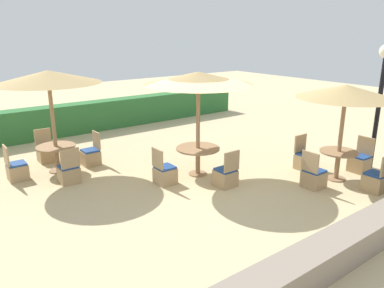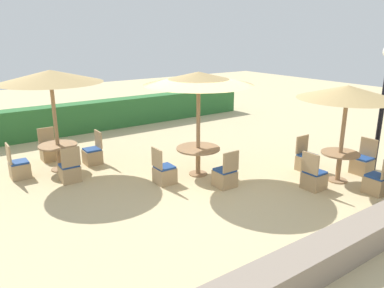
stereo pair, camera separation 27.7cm
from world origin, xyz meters
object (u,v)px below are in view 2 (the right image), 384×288
(round_table_center, at_px, (198,153))
(patio_chair_front_right_west, at_px, (314,179))
(patio_chair_front_right_north, at_px, (307,161))
(patio_chair_center_south, at_px, (225,176))
(patio_chair_back_left_south, at_px, (70,171))
(patio_chair_back_left_east, at_px, (93,155))
(patio_chair_back_left_north, at_px, (49,151))
(patio_chair_front_right_south, at_px, (377,183))
(patio_chair_center_west, at_px, (164,173))
(patio_chair_back_left_west, at_px, (19,168))
(parasol_center, at_px, (199,79))
(patio_chair_front_right_east, at_px, (362,164))
(parasol_front_right, at_px, (348,93))
(parasol_back_left, at_px, (50,77))
(round_table_front_right, at_px, (340,160))
(round_table_back_left, at_px, (58,150))

(round_table_center, bearing_deg, patio_chair_front_right_west, -54.35)
(patio_chair_front_right_north, xyz_separation_m, patio_chair_center_south, (-2.53, 0.40, 0.00))
(patio_chair_back_left_south, relative_size, patio_chair_back_left_east, 1.00)
(patio_chair_front_right_west, bearing_deg, patio_chair_back_left_north, -141.91)
(patio_chair_front_right_south, relative_size, patio_chair_center_west, 1.00)
(patio_chair_back_left_west, distance_m, parasol_center, 5.12)
(patio_chair_back_left_south, height_order, round_table_center, patio_chair_back_left_south)
(patio_chair_front_right_east, relative_size, patio_chair_front_right_north, 1.00)
(patio_chair_front_right_east, distance_m, patio_chair_front_right_north, 1.43)
(parasol_front_right, relative_size, patio_chair_front_right_south, 2.59)
(parasol_back_left, height_order, patio_chair_front_right_east, parasol_back_left)
(patio_chair_center_west, bearing_deg, patio_chair_back_left_north, -152.20)
(patio_chair_back_left_west, relative_size, round_table_front_right, 1.01)
(parasol_front_right, xyz_separation_m, round_table_front_right, (-0.00, 0.00, -1.67))
(patio_chair_front_right_west, xyz_separation_m, patio_chair_center_west, (-2.73, 2.35, 0.00))
(parasol_front_right, xyz_separation_m, patio_chair_center_west, (-3.65, 2.39, -1.97))
(patio_chair_front_right_east, bearing_deg, patio_chair_back_left_north, 47.64)
(round_table_front_right, bearing_deg, round_table_back_left, 138.56)
(parasol_front_right, xyz_separation_m, patio_chair_front_right_west, (-0.92, 0.03, -1.97))
(round_table_front_right, xyz_separation_m, patio_chair_center_south, (-2.56, 1.35, -0.30))
(patio_chair_back_left_south, relative_size, patio_chair_back_left_north, 1.00)
(round_table_back_left, height_order, patio_chair_front_right_north, patio_chair_front_right_north)
(round_table_front_right, bearing_deg, patio_chair_front_right_east, -2.97)
(parasol_back_left, xyz_separation_m, patio_chair_front_right_west, (4.56, -4.81, -2.25))
(round_table_back_left, height_order, patio_chair_back_left_east, patio_chair_back_left_east)
(patio_chair_front_right_south, bearing_deg, patio_chair_front_right_north, 92.53)
(patio_chair_front_right_south, xyz_separation_m, patio_chair_center_south, (-2.61, 2.33, 0.00))
(patio_chair_back_left_west, bearing_deg, patio_chair_back_left_north, 134.45)
(patio_chair_back_left_west, distance_m, patio_chair_front_right_east, 8.94)
(parasol_back_left, distance_m, round_table_front_right, 7.57)
(parasol_center, bearing_deg, patio_chair_back_left_north, 129.65)
(parasol_front_right, relative_size, parasol_center, 0.88)
(patio_chair_front_right_north, bearing_deg, parasol_front_right, 91.72)
(patio_chair_center_west, bearing_deg, patio_chair_center_south, 46.60)
(patio_chair_back_left_north, xyz_separation_m, patio_chair_center_south, (2.92, -4.49, 0.00))
(parasol_center, relative_size, patio_chair_center_south, 2.94)
(patio_chair_front_right_south, xyz_separation_m, patio_chair_front_right_west, (-0.98, 1.02, 0.00))
(patio_chair_back_left_west, height_order, round_table_center, patio_chair_back_left_west)
(parasol_back_left, bearing_deg, patio_chair_back_left_north, 89.61)
(round_table_back_left, xyz_separation_m, patio_chair_front_right_south, (5.54, -5.82, -0.29))
(parasol_back_left, xyz_separation_m, parasol_front_right, (5.48, -4.84, -0.28))
(patio_chair_front_right_south, xyz_separation_m, patio_chair_center_west, (-3.71, 3.37, 0.00))
(patio_chair_back_left_north, distance_m, parasol_center, 5.02)
(parasol_back_left, bearing_deg, patio_chair_center_west, -53.29)
(round_table_front_right, bearing_deg, patio_chair_front_right_south, -86.69)
(round_table_back_left, height_order, patio_chair_front_right_east, patio_chair_front_right_east)
(patio_chair_back_left_west, height_order, patio_chair_front_right_south, same)
(patio_chair_back_left_north, bearing_deg, round_table_front_right, 133.14)
(parasol_center, distance_m, round_table_center, 1.91)
(patio_chair_front_right_south, bearing_deg, round_table_center, 128.35)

